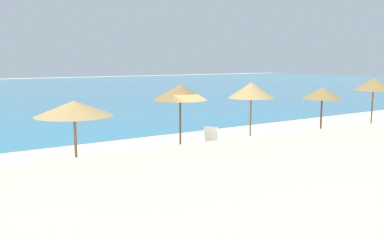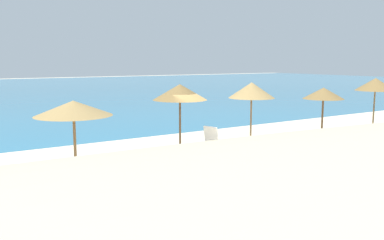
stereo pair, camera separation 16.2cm
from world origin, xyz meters
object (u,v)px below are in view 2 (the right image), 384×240
object	(u,v)px
beach_umbrella_4	(180,92)
beach_umbrella_7	(375,84)
beach_umbrella_5	(252,90)
beach_umbrella_6	(323,93)
beach_ball	(249,157)
beach_umbrella_3	(73,108)
lounge_chair_0	(204,146)

from	to	relation	value
beach_umbrella_4	beach_umbrella_7	distance (m)	11.76
beach_umbrella_4	beach_umbrella_5	xyz separation A→B (m)	(3.71, 0.30, -0.09)
beach_umbrella_4	beach_umbrella_7	size ratio (longest dim) A/B	1.01
beach_umbrella_4	beach_umbrella_7	world-z (taller)	beach_umbrella_4
beach_umbrella_6	beach_ball	bearing A→B (deg)	-163.25
beach_umbrella_3	beach_umbrella_6	xyz separation A→B (m)	(12.15, 0.38, -0.08)
beach_umbrella_6	lounge_chair_0	world-z (taller)	beach_umbrella_6
beach_umbrella_5	beach_umbrella_7	size ratio (longest dim) A/B	1.00
beach_umbrella_7	beach_ball	size ratio (longest dim) A/B	7.03
beach_umbrella_4	beach_ball	world-z (taller)	beach_umbrella_4
lounge_chair_0	beach_umbrella_5	bearing A→B (deg)	-92.29
beach_umbrella_4	lounge_chair_0	distance (m)	2.24
beach_umbrella_3	beach_umbrella_5	bearing A→B (deg)	3.37
lounge_chair_0	beach_umbrella_4	bearing A→B (deg)	46.19
beach_umbrella_3	beach_umbrella_4	size ratio (longest dim) A/B	0.87
beach_umbrella_5	beach_umbrella_6	bearing A→B (deg)	-0.96
beach_umbrella_5	beach_umbrella_7	world-z (taller)	beach_umbrella_7
beach_umbrella_5	beach_umbrella_7	xyz separation A→B (m)	(8.06, -0.43, 0.02)
beach_umbrella_7	beach_ball	xyz separation A→B (m)	(-9.78, -1.51, -2.27)
beach_umbrella_6	lounge_chair_0	distance (m)	7.59
beach_umbrella_3	beach_umbrella_5	distance (m)	7.69
beach_umbrella_7	beach_umbrella_3	bearing A→B (deg)	-179.94
beach_umbrella_4	beach_umbrella_5	distance (m)	3.72
beach_umbrella_4	beach_umbrella_5	size ratio (longest dim) A/B	1.02
beach_umbrella_4	lounge_chair_0	size ratio (longest dim) A/B	1.79
beach_umbrella_4	beach_umbrella_6	distance (m)	8.19
beach_umbrella_6	lounge_chair_0	size ratio (longest dim) A/B	1.52
beach_umbrella_7	beach_ball	world-z (taller)	beach_umbrella_7
beach_umbrella_5	beach_ball	bearing A→B (deg)	-131.64
beach_umbrella_3	beach_umbrella_5	world-z (taller)	beach_umbrella_5
beach_umbrella_6	beach_umbrella_7	size ratio (longest dim) A/B	0.86
beach_umbrella_5	beach_umbrella_6	size ratio (longest dim) A/B	1.16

